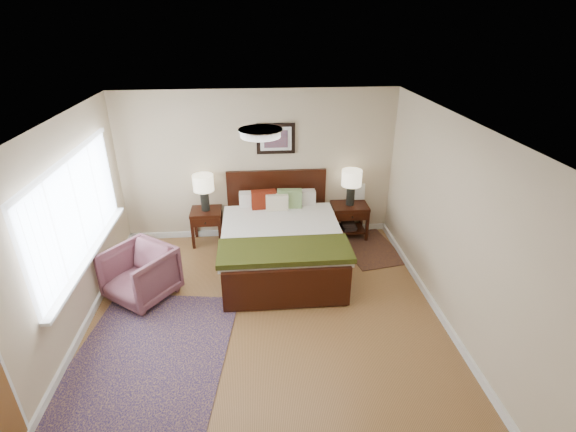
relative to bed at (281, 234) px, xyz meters
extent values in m
plane|color=brown|center=(-0.29, -1.43, -0.54)|extent=(5.00, 5.00, 0.00)
cube|color=#C0AC8B|center=(-0.29, 1.07, 0.71)|extent=(4.50, 0.04, 2.50)
cube|color=#C0AC8B|center=(-2.54, -1.43, 0.71)|extent=(0.04, 5.00, 2.50)
cube|color=#C0AC8B|center=(1.96, -1.43, 0.71)|extent=(0.04, 5.00, 2.50)
cube|color=white|center=(-0.29, -1.43, 1.96)|extent=(4.50, 5.00, 0.02)
cube|color=silver|center=(-2.52, -0.73, 0.86)|extent=(0.02, 2.72, 1.32)
cube|color=silver|center=(-2.51, -0.73, 0.86)|extent=(0.01, 2.60, 1.20)
cube|color=silver|center=(-2.47, -0.73, 0.23)|extent=(0.10, 2.72, 0.04)
cylinder|color=white|center=(-0.29, -1.43, 1.92)|extent=(0.40, 0.40, 0.07)
cylinder|color=beige|center=(-0.29, -1.43, 1.96)|extent=(0.44, 0.44, 0.01)
cube|color=black|center=(0.00, 1.03, 0.07)|extent=(1.67, 0.06, 1.17)
cube|color=black|center=(0.00, -1.08, -0.23)|extent=(1.67, 0.06, 0.58)
cube|color=black|center=(-0.79, -0.03, -0.20)|extent=(0.06, 2.09, 0.19)
cube|color=black|center=(0.79, -0.03, -0.20)|extent=(0.06, 2.09, 0.19)
cube|color=silver|center=(0.00, -0.03, -0.07)|extent=(1.57, 2.07, 0.23)
cube|color=silver|center=(0.00, -0.13, 0.09)|extent=(1.75, 1.84, 0.10)
cube|color=#2E350F|center=(0.00, -0.72, 0.14)|extent=(1.79, 0.70, 0.07)
cube|color=silver|center=(-0.36, 0.79, 0.23)|extent=(0.52, 0.18, 0.27)
cube|color=silver|center=(0.37, 0.79, 0.23)|extent=(0.52, 0.18, 0.27)
cube|color=#58160A|center=(-0.23, 0.67, 0.27)|extent=(0.41, 0.17, 0.33)
cube|color=#6C894F|center=(0.19, 0.67, 0.27)|extent=(0.40, 0.16, 0.33)
cube|color=beige|center=(-0.02, 0.59, 0.25)|extent=(0.36, 0.13, 0.29)
cube|color=black|center=(0.00, 1.04, 1.18)|extent=(0.62, 0.03, 0.50)
cube|color=silver|center=(0.00, 1.02, 1.18)|extent=(0.50, 0.01, 0.38)
cube|color=#A52D23|center=(0.00, 1.01, 1.18)|extent=(0.38, 0.01, 0.28)
cube|color=black|center=(-1.19, 0.84, 0.03)|extent=(0.50, 0.45, 0.05)
cube|color=black|center=(-1.41, 0.64, -0.26)|extent=(0.05, 0.05, 0.55)
cube|color=black|center=(-0.97, 0.64, -0.26)|extent=(0.05, 0.05, 0.55)
cube|color=black|center=(-1.41, 1.03, -0.26)|extent=(0.05, 0.05, 0.55)
cube|color=black|center=(-0.97, 1.03, -0.26)|extent=(0.05, 0.05, 0.55)
cube|color=black|center=(-1.19, 0.63, -0.07)|extent=(0.44, 0.03, 0.14)
cube|color=black|center=(1.23, 0.84, 0.04)|extent=(0.61, 0.45, 0.05)
cube|color=black|center=(0.96, 0.64, -0.26)|extent=(0.05, 0.05, 0.56)
cube|color=black|center=(1.51, 0.64, -0.26)|extent=(0.05, 0.05, 0.56)
cube|color=black|center=(0.96, 1.03, -0.26)|extent=(0.05, 0.05, 0.56)
cube|color=black|center=(1.51, 1.03, -0.26)|extent=(0.05, 0.05, 0.56)
cube|color=black|center=(1.23, 0.62, -0.06)|extent=(0.55, 0.03, 0.14)
cube|color=black|center=(1.23, 0.84, -0.40)|extent=(0.55, 0.39, 0.03)
cube|color=black|center=(1.23, 0.84, -0.37)|extent=(0.22, 0.28, 0.03)
cube|color=black|center=(1.23, 0.84, -0.33)|extent=(0.22, 0.28, 0.03)
cube|color=black|center=(1.23, 0.84, -0.30)|extent=(0.22, 0.28, 0.03)
cube|color=black|center=(1.23, 0.84, -0.26)|extent=(0.22, 0.28, 0.03)
cylinder|color=black|center=(-1.19, 0.84, 0.22)|extent=(0.14, 0.14, 0.32)
cylinder|color=black|center=(-1.19, 0.84, 0.40)|extent=(0.02, 0.02, 0.06)
cylinder|color=beige|center=(-1.19, 0.84, 0.54)|extent=(0.33, 0.33, 0.26)
cylinder|color=black|center=(1.23, 0.84, 0.23)|extent=(0.14, 0.14, 0.32)
cylinder|color=black|center=(1.23, 0.84, 0.41)|extent=(0.02, 0.02, 0.06)
cylinder|color=beige|center=(1.23, 0.84, 0.55)|extent=(0.33, 0.33, 0.26)
imported|color=brown|center=(-1.95, -0.64, -0.17)|extent=(1.11, 1.11, 0.73)
cube|color=#0E0C3E|center=(-1.64, -1.88, -0.53)|extent=(2.02, 2.63, 0.01)
cube|color=black|center=(1.51, 0.37, -0.53)|extent=(1.00, 1.33, 0.01)
camera|label=1|loc=(-0.37, -5.49, 2.98)|focal=26.00mm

